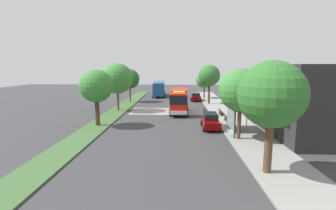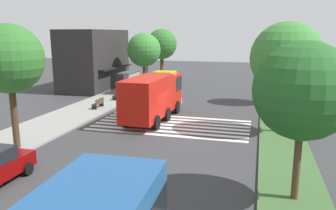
{
  "view_description": "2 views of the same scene",
  "coord_description": "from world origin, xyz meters",
  "px_view_note": "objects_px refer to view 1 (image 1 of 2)",
  "views": [
    {
      "loc": [
        39.3,
        1.56,
        7.19
      ],
      "look_at": [
        0.58,
        0.06,
        1.13
      ],
      "focal_mm": 26.24,
      "sensor_mm": 36.0,
      "label": 1
    },
    {
      "loc": [
        -24.45,
        -6.48,
        6.98
      ],
      "look_at": [
        1.14,
        0.58,
        1.31
      ],
      "focal_mm": 36.02,
      "sensor_mm": 36.0,
      "label": 2
    }
  ],
  "objects_px": {
    "parked_car_mid": "(210,121)",
    "street_lamp": "(236,102)",
    "fire_truck": "(179,100)",
    "median_tree_far_west": "(130,79)",
    "bench_near_shelter": "(227,118)",
    "median_tree_west": "(117,78)",
    "transit_bus": "(159,88)",
    "sidewalk_tree_west": "(209,76)",
    "sidewalk_tree_center": "(241,90)",
    "bench_west_of_shelter": "(221,112)",
    "median_tree_center": "(96,86)",
    "parked_car_west": "(196,97)",
    "bus_stop_shelter": "(234,114)",
    "sidewalk_tree_east": "(272,95)",
    "sidewalk_tree_far_west": "(204,80)"
  },
  "relations": [
    {
      "from": "transit_bus",
      "to": "sidewalk_tree_west",
      "type": "bearing_deg",
      "value": -142.77
    },
    {
      "from": "transit_bus",
      "to": "sidewalk_tree_east",
      "type": "relative_size",
      "value": 1.35
    },
    {
      "from": "transit_bus",
      "to": "median_tree_west",
      "type": "distance_m",
      "value": 21.65
    },
    {
      "from": "median_tree_center",
      "to": "street_lamp",
      "type": "bearing_deg",
      "value": 71.95
    },
    {
      "from": "bench_near_shelter",
      "to": "sidewalk_tree_far_west",
      "type": "xyz_separation_m",
      "value": [
        -24.5,
        -0.32,
        3.69
      ]
    },
    {
      "from": "sidewalk_tree_west",
      "to": "median_tree_west",
      "type": "height_order",
      "value": "median_tree_west"
    },
    {
      "from": "fire_truck",
      "to": "bench_west_of_shelter",
      "type": "bearing_deg",
      "value": 73.59
    },
    {
      "from": "parked_car_mid",
      "to": "sidewalk_tree_east",
      "type": "height_order",
      "value": "sidewalk_tree_east"
    },
    {
      "from": "median_tree_far_west",
      "to": "median_tree_west",
      "type": "height_order",
      "value": "median_tree_west"
    },
    {
      "from": "fire_truck",
      "to": "median_tree_far_west",
      "type": "bearing_deg",
      "value": -138.12
    },
    {
      "from": "sidewalk_tree_east",
      "to": "median_tree_west",
      "type": "bearing_deg",
      "value": -146.01
    },
    {
      "from": "bench_near_shelter",
      "to": "median_tree_west",
      "type": "distance_m",
      "value": 18.57
    },
    {
      "from": "parked_car_mid",
      "to": "transit_bus",
      "type": "relative_size",
      "value": 0.45
    },
    {
      "from": "bus_stop_shelter",
      "to": "sidewalk_tree_west",
      "type": "height_order",
      "value": "sidewalk_tree_west"
    },
    {
      "from": "bench_west_of_shelter",
      "to": "sidewalk_tree_center",
      "type": "relative_size",
      "value": 0.23
    },
    {
      "from": "parked_car_west",
      "to": "median_tree_far_west",
      "type": "relative_size",
      "value": 0.66
    },
    {
      "from": "parked_car_west",
      "to": "transit_bus",
      "type": "bearing_deg",
      "value": -135.15
    },
    {
      "from": "street_lamp",
      "to": "sidewalk_tree_center",
      "type": "bearing_deg",
      "value": 83.68
    },
    {
      "from": "fire_truck",
      "to": "bus_stop_shelter",
      "type": "bearing_deg",
      "value": 31.92
    },
    {
      "from": "sidewalk_tree_center",
      "to": "median_tree_far_west",
      "type": "distance_m",
      "value": 30.29
    },
    {
      "from": "median_tree_west",
      "to": "bus_stop_shelter",
      "type": "bearing_deg",
      "value": 53.31
    },
    {
      "from": "parked_car_west",
      "to": "sidewalk_tree_east",
      "type": "xyz_separation_m",
      "value": [
        35.9,
        2.2,
        4.5
      ]
    },
    {
      "from": "transit_bus",
      "to": "sidewalk_tree_west",
      "type": "height_order",
      "value": "sidewalk_tree_west"
    },
    {
      "from": "bench_west_of_shelter",
      "to": "median_tree_center",
      "type": "height_order",
      "value": "median_tree_center"
    },
    {
      "from": "fire_truck",
      "to": "sidewalk_tree_west",
      "type": "xyz_separation_m",
      "value": [
        -9.44,
        5.8,
        3.44
      ]
    },
    {
      "from": "sidewalk_tree_center",
      "to": "parked_car_mid",
      "type": "bearing_deg",
      "value": -153.99
    },
    {
      "from": "parked_car_mid",
      "to": "street_lamp",
      "type": "distance_m",
      "value": 5.58
    },
    {
      "from": "fire_truck",
      "to": "median_tree_far_west",
      "type": "xyz_separation_m",
      "value": [
        -11.82,
        -9.98,
        2.66
      ]
    },
    {
      "from": "parked_car_west",
      "to": "bus_stop_shelter",
      "type": "height_order",
      "value": "bus_stop_shelter"
    },
    {
      "from": "transit_bus",
      "to": "bench_near_shelter",
      "type": "xyz_separation_m",
      "value": [
        28.75,
        10.95,
        -1.47
      ]
    },
    {
      "from": "transit_bus",
      "to": "sidewalk_tree_west",
      "type": "relative_size",
      "value": 1.36
    },
    {
      "from": "sidewalk_tree_west",
      "to": "sidewalk_tree_east",
      "type": "relative_size",
      "value": 0.99
    },
    {
      "from": "bench_near_shelter",
      "to": "bench_west_of_shelter",
      "type": "height_order",
      "value": "same"
    },
    {
      "from": "transit_bus",
      "to": "median_tree_west",
      "type": "bearing_deg",
      "value": 163.69
    },
    {
      "from": "sidewalk_tree_center",
      "to": "sidewalk_tree_east",
      "type": "xyz_separation_m",
      "value": [
        7.85,
        -0.0,
        0.44
      ]
    },
    {
      "from": "bench_near_shelter",
      "to": "parked_car_west",
      "type": "bearing_deg",
      "value": -172.98
    },
    {
      "from": "parked_car_mid",
      "to": "median_tree_far_west",
      "type": "distance_m",
      "value": 25.59
    },
    {
      "from": "sidewalk_tree_center",
      "to": "sidewalk_tree_east",
      "type": "relative_size",
      "value": 0.93
    },
    {
      "from": "parked_car_west",
      "to": "parked_car_mid",
      "type": "xyz_separation_m",
      "value": [
        23.54,
        0.0,
        0.03
      ]
    },
    {
      "from": "sidewalk_tree_east",
      "to": "transit_bus",
      "type": "bearing_deg",
      "value": -166.47
    },
    {
      "from": "street_lamp",
      "to": "sidewalk_tree_west",
      "type": "distance_m",
      "value": 23.5
    },
    {
      "from": "parked_car_west",
      "to": "bench_near_shelter",
      "type": "xyz_separation_m",
      "value": [
        20.47,
        2.52,
        -0.29
      ]
    },
    {
      "from": "fire_truck",
      "to": "transit_bus",
      "type": "relative_size",
      "value": 0.88
    },
    {
      "from": "median_tree_far_west",
      "to": "median_tree_center",
      "type": "distance_m",
      "value": 20.8
    },
    {
      "from": "sidewalk_tree_far_west",
      "to": "sidewalk_tree_center",
      "type": "bearing_deg",
      "value": 0.0
    },
    {
      "from": "transit_bus",
      "to": "sidewalk_tree_center",
      "type": "relative_size",
      "value": 1.46
    },
    {
      "from": "fire_truck",
      "to": "median_tree_far_west",
      "type": "distance_m",
      "value": 15.69
    },
    {
      "from": "sidewalk_tree_west",
      "to": "parked_car_mid",
      "type": "bearing_deg",
      "value": -6.61
    },
    {
      "from": "bench_west_of_shelter",
      "to": "street_lamp",
      "type": "height_order",
      "value": "street_lamp"
    },
    {
      "from": "parked_car_west",
      "to": "transit_bus",
      "type": "xyz_separation_m",
      "value": [
        -8.27,
        -8.43,
        1.17
      ]
    }
  ]
}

